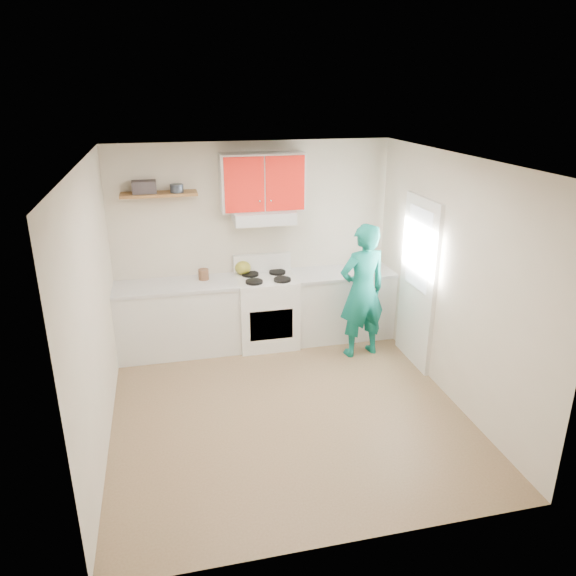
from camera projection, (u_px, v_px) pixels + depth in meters
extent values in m
plane|color=brown|center=(286.00, 407.00, 5.80)|extent=(3.80, 3.80, 0.00)
cube|color=white|center=(286.00, 160.00, 4.89)|extent=(3.60, 3.80, 0.04)
cube|color=beige|center=(253.00, 243.00, 7.08)|extent=(3.60, 0.04, 2.60)
cube|color=beige|center=(349.00, 393.00, 3.61)|extent=(3.60, 0.04, 2.60)
cube|color=beige|center=(95.00, 310.00, 4.97)|extent=(0.04, 3.80, 2.60)
cube|color=beige|center=(451.00, 280.00, 5.73)|extent=(0.04, 3.80, 2.60)
cube|color=white|center=(418.00, 283.00, 6.46)|extent=(0.05, 0.85, 2.05)
cube|color=white|center=(419.00, 249.00, 6.31)|extent=(0.01, 0.55, 0.95)
cube|color=silver|center=(178.00, 319.00, 6.88)|extent=(1.52, 0.60, 0.90)
cube|color=silver|center=(341.00, 304.00, 7.35)|extent=(1.32, 0.60, 0.90)
cube|color=white|center=(267.00, 311.00, 7.10)|extent=(0.76, 0.65, 0.92)
cube|color=silver|center=(264.00, 217.00, 6.76)|extent=(0.76, 0.44, 0.15)
cube|color=red|center=(262.00, 182.00, 6.67)|extent=(1.02, 0.33, 0.70)
cube|color=brown|center=(159.00, 194.00, 6.45)|extent=(0.90, 0.30, 0.04)
cube|color=#3D363B|center=(144.00, 187.00, 6.39)|extent=(0.28, 0.21, 0.15)
cylinder|color=#333D4C|center=(177.00, 188.00, 6.44)|extent=(0.20, 0.20, 0.10)
ellipsoid|color=olive|center=(243.00, 268.00, 7.04)|extent=(0.28, 0.28, 0.18)
cylinder|color=brown|center=(204.00, 275.00, 6.86)|extent=(0.17, 0.17, 0.16)
cube|color=olive|center=(333.00, 276.00, 7.05)|extent=(0.32, 0.25, 0.02)
cube|color=red|center=(376.00, 272.00, 7.21)|extent=(0.37, 0.34, 0.01)
imported|color=#0C7264|center=(362.00, 291.00, 6.68)|extent=(0.68, 0.51, 1.71)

